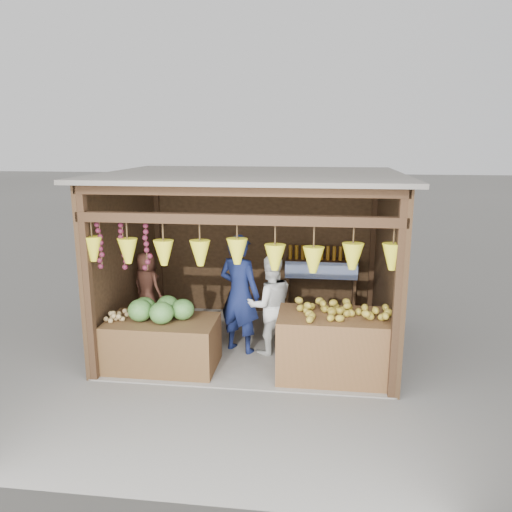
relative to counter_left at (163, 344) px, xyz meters
The scene contains 12 objects.
ground 1.54m from the counter_left, 40.93° to the left, with size 80.00×80.00×0.00m, color #514F49.
stall_structure 1.95m from the counter_left, 40.52° to the left, with size 4.30×3.30×2.66m.
back_shelf 3.19m from the counter_left, 46.07° to the left, with size 1.25×0.32×1.32m.
counter_left is the anchor object (origin of this frame).
counter_right 2.39m from the counter_left, ahead, with size 1.54×0.85×0.88m, color #50371A.
stool 1.20m from the counter_left, 118.32° to the left, with size 0.34×0.34×0.32m, color black.
man_standing 1.32m from the counter_left, 34.74° to the left, with size 0.66×0.43×1.80m, color #121B46.
woman_standing 1.64m from the counter_left, 25.70° to the left, with size 0.73×0.57×1.50m, color silver.
vendor_seated 1.29m from the counter_left, 118.32° to the left, with size 0.53×0.35×1.09m, color #542E21.
melon_pile 0.51m from the counter_left, 151.61° to the left, with size 1.00×0.50×0.32m, color #174813, non-canonical shape.
tanfruit_pile 0.74m from the counter_left, behind, with size 0.34×0.40×0.13m, color olive, non-canonical shape.
mango_pile 2.55m from the counter_left, ahead, with size 1.40×0.64×0.22m, color #B96E18, non-canonical shape.
Camera 1 is at (0.96, -7.25, 3.13)m, focal length 35.00 mm.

